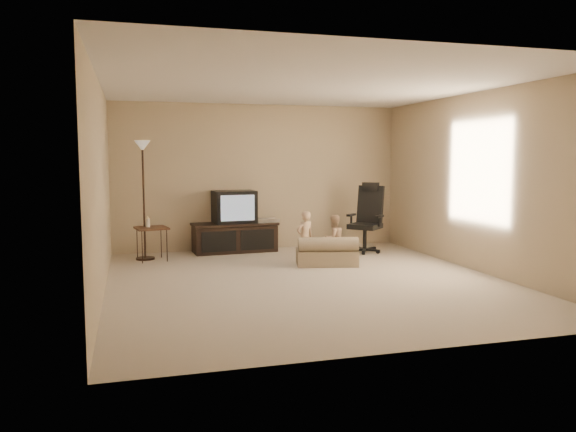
% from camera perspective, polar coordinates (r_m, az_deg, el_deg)
% --- Properties ---
extents(floor, '(5.50, 5.50, 0.00)m').
position_cam_1_polar(floor, '(7.31, 1.96, -6.62)').
color(floor, beige).
rests_on(floor, ground).
extents(room_shell, '(5.50, 5.50, 5.50)m').
position_cam_1_polar(room_shell, '(7.13, 2.00, 5.36)').
color(room_shell, white).
rests_on(room_shell, floor).
extents(tv_stand, '(1.48, 0.62, 1.04)m').
position_cam_1_polar(tv_stand, '(9.51, -5.41, -1.07)').
color(tv_stand, black).
rests_on(tv_stand, floor).
extents(office_chair, '(0.76, 0.76, 1.17)m').
position_cam_1_polar(office_chair, '(9.55, 8.00, -1.13)').
color(office_chair, black).
rests_on(office_chair, floor).
extents(side_table, '(0.55, 0.55, 0.70)m').
position_cam_1_polar(side_table, '(8.91, -13.73, -1.22)').
color(side_table, brown).
rests_on(side_table, floor).
extents(floor_lamp, '(0.29, 0.29, 1.85)m').
position_cam_1_polar(floor_lamp, '(8.96, -14.51, 4.24)').
color(floor_lamp, black).
rests_on(floor_lamp, floor).
extents(child_sofa, '(0.98, 0.69, 0.44)m').
position_cam_1_polar(child_sofa, '(8.33, 4.00, -3.83)').
color(child_sofa, gray).
rests_on(child_sofa, floor).
extents(toddler_left, '(0.34, 0.30, 0.80)m').
position_cam_1_polar(toddler_left, '(8.40, 1.73, -2.21)').
color(toddler_left, '#DCB18A').
rests_on(toddler_left, floor).
extents(toddler_right, '(0.39, 0.28, 0.73)m').
position_cam_1_polar(toddler_right, '(8.52, 4.66, -2.33)').
color(toddler_right, '#DCB18A').
rests_on(toddler_right, floor).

